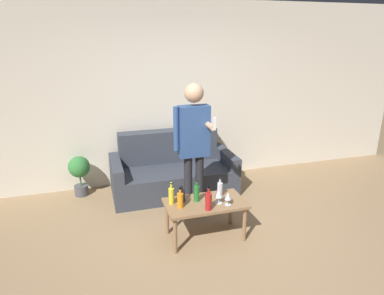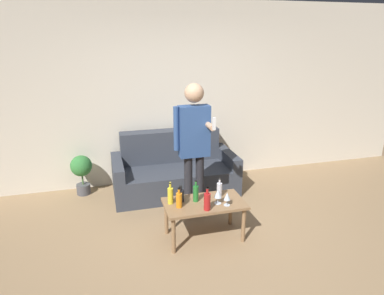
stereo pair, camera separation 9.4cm
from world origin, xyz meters
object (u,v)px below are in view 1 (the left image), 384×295
Objects in this scene: couch at (172,171)px; person_standing_front at (194,140)px; coffee_table at (205,207)px; bottle_orange at (180,200)px.

person_standing_front is (0.07, -0.84, 0.72)m from couch.
coffee_table is at bearing -91.86° from person_standing_front.
person_standing_front is at bearing 59.64° from bottle_orange.
couch is 7.83× the size of bottle_orange.
couch is at bearing 94.72° from person_standing_front.
couch is 1.34m from coffee_table.
couch reaches higher than bottle_orange.
couch is 1.41m from bottle_orange.
coffee_table is 0.33m from bottle_orange.
person_standing_front is at bearing -85.28° from couch.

